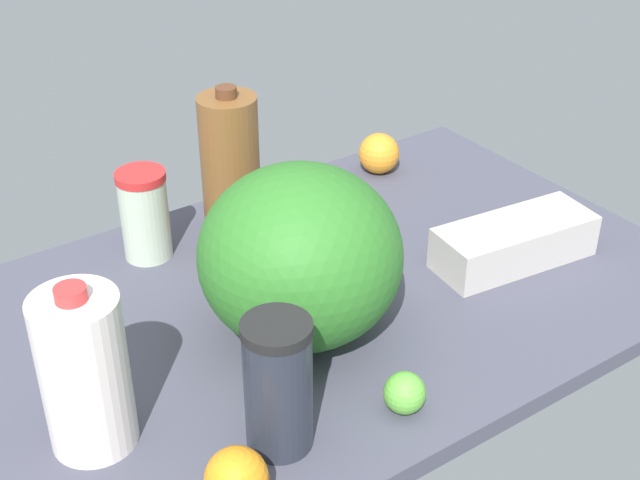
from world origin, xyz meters
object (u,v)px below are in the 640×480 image
Objects in this scene: shaker_bottle at (278,385)px; orange_loose at (379,153)px; lime_far_back at (405,393)px; milk_jug at (84,372)px; watermelon at (300,256)px; tumbler_cup at (145,214)px; orange_beside_bowl at (237,479)px; egg_carton at (514,242)px; chocolate_milk_jug at (230,167)px.

orange_loose is (57.87, 53.52, -5.44)cm from shaker_bottle.
milk_jug is at bearing 153.16° from lime_far_back.
watermelon is at bearing 94.35° from lime_far_back.
shaker_bottle is 2.31× the size of orange_loose.
tumbler_cup is 59.06cm from orange_beside_bowl.
shaker_bottle reaches higher than egg_carton.
orange_beside_bowl is at bearing -156.62° from egg_carton.
lime_far_back is (-39.08, -18.50, -0.79)cm from egg_carton.
lime_far_back is (-4.58, -53.81, -10.21)cm from chocolate_milk_jug.
milk_jug is 4.09× the size of lime_far_back.
chocolate_milk_jug reaches higher than milk_jug.
tumbler_cup reaches higher than orange_beside_bowl.
tumbler_cup is (25.18, 37.11, -3.14)cm from milk_jug.
lime_far_back is (36.53, -18.48, -8.25)cm from milk_jug.
milk_jug is 24.04cm from shaker_bottle.
orange_loose is (52.12, 2.33, -3.92)cm from tumbler_cup.
egg_carton is 4.79× the size of lime_far_back.
milk_jug reaches higher than orange_loose.
orange_loose is 89.76cm from orange_beside_bowl.
shaker_bottle is 3.26× the size of lime_far_back.
watermelon reaches higher than orange_beside_bowl.
orange_loose is 1.06× the size of orange_beside_bowl.
tumbler_cup is at bearing 150.29° from egg_carton.
milk_jug is at bearing 116.47° from orange_beside_bowl.
shaker_bottle is 51.53cm from tumbler_cup.
watermelon is 5.13× the size of lime_far_back.
milk_jug is 87.07cm from orange_loose.
egg_carton is at bearing -45.67° from chocolate_milk_jug.
watermelon is 24.92cm from lime_far_back.
lime_far_back is at bearing -14.48° from shaker_bottle.
milk_jug reaches higher than shaker_bottle.
orange_loose reaches higher than lime_far_back.
tumbler_cup reaches higher than orange_loose.
lime_far_back is (-40.77, -57.93, -1.19)cm from orange_loose.
orange_loose is at bearing 2.57° from tumbler_cup.
orange_beside_bowl reaches higher than lime_far_back.
egg_carton is 39.48cm from orange_loose.
lime_far_back is at bearing -85.65° from watermelon.
egg_carton is at bearing -5.59° from watermelon.
egg_carton is 43.24cm from lime_far_back.
watermelon reaches higher than orange_loose.
tumbler_cup is 2.73× the size of lime_far_back.
egg_carton is 1.01× the size of chocolate_milk_jug.
orange_loose is at bearing 42.76° from shaker_bottle.
lime_far_back is at bearing -125.13° from orange_loose.
watermelon is at bearing -140.16° from orange_loose.
orange_beside_bowl is 26.73cm from lime_far_back.
chocolate_milk_jug is at bearing -173.50° from orange_loose.
chocolate_milk_jug reaches higher than lime_far_back.
chocolate_milk_jug is at bearing -6.40° from tumbler_cup.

